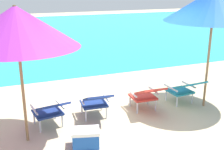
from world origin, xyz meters
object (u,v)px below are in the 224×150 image
(lounge_chair_far_right, at_px, (185,88))
(lounge_chair_near_left, at_px, (96,101))
(lounge_chair_near_right, at_px, (146,94))
(beach_umbrella_right, at_px, (214,5))
(beach_umbrella_left, at_px, (16,26))
(lounge_chair_far_left, at_px, (50,110))
(cooler_box, at_px, (86,138))

(lounge_chair_far_right, bearing_deg, lounge_chair_near_left, 178.80)
(lounge_chair_near_right, xyz_separation_m, lounge_chair_far_right, (0.99, 0.00, 0.00))
(beach_umbrella_right, bearing_deg, beach_umbrella_left, -178.75)
(beach_umbrella_left, bearing_deg, lounge_chair_far_right, 4.89)
(lounge_chair_far_left, bearing_deg, cooler_box, -61.69)
(lounge_chair_near_left, bearing_deg, lounge_chair_near_right, -2.32)
(lounge_chair_near_right, relative_size, beach_umbrella_right, 0.34)
(lounge_chair_far_right, relative_size, cooler_box, 1.68)
(lounge_chair_far_left, bearing_deg, lounge_chair_near_left, 5.11)
(lounge_chair_near_left, height_order, cooler_box, lounge_chair_near_left)
(cooler_box, bearing_deg, lounge_chair_near_right, 28.21)
(lounge_chair_far_right, bearing_deg, beach_umbrella_right, -28.55)
(lounge_chair_near_left, xyz_separation_m, lounge_chair_near_right, (1.14, -0.05, 0.00))
(lounge_chair_far_left, height_order, beach_umbrella_left, beach_umbrella_left)
(beach_umbrella_left, bearing_deg, lounge_chair_near_right, 6.73)
(lounge_chair_near_left, distance_m, beach_umbrella_left, 2.18)
(lounge_chair_near_right, bearing_deg, beach_umbrella_right, -8.80)
(lounge_chair_far_left, relative_size, beach_umbrella_left, 0.35)
(lounge_chair_far_left, bearing_deg, beach_umbrella_right, -2.92)
(lounge_chair_near_right, height_order, lounge_chair_far_right, same)
(beach_umbrella_left, relative_size, beach_umbrella_right, 1.02)
(beach_umbrella_left, height_order, beach_umbrella_right, beach_umbrella_right)
(lounge_chair_far_left, xyz_separation_m, lounge_chair_near_left, (0.94, 0.08, 0.00))
(lounge_chair_far_right, height_order, cooler_box, lounge_chair_far_right)
(lounge_chair_near_left, distance_m, lounge_chair_near_right, 1.14)
(lounge_chair_far_left, height_order, cooler_box, lounge_chair_far_left)
(lounge_chair_near_left, height_order, beach_umbrella_left, beach_umbrella_left)
(lounge_chair_near_left, height_order, lounge_chair_far_right, same)
(lounge_chair_near_right, distance_m, lounge_chair_far_right, 0.99)
(lounge_chair_near_right, bearing_deg, beach_umbrella_left, -173.27)
(cooler_box, bearing_deg, lounge_chair_far_right, 18.49)
(lounge_chair_far_left, bearing_deg, lounge_chair_far_right, 0.73)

